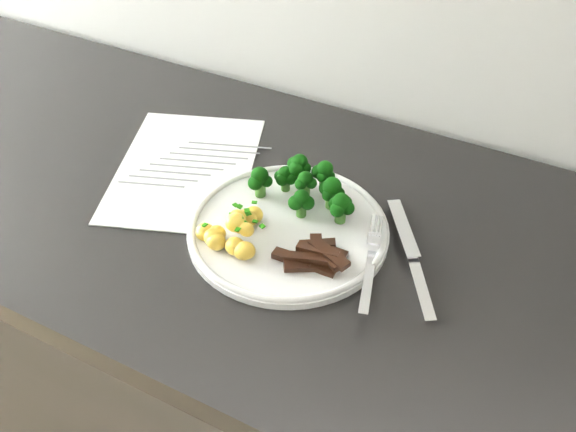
{
  "coord_description": "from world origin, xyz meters",
  "views": [
    {
      "loc": [
        0.3,
        1.11,
        1.47
      ],
      "look_at": [
        0.01,
        1.66,
        0.92
      ],
      "focal_mm": 39.53,
      "sensor_mm": 36.0,
      "label": 1
    }
  ],
  "objects_px": {
    "recipe_paper": "(186,168)",
    "potatoes": "(233,232)",
    "beef_strips": "(316,256)",
    "fork": "(370,266)",
    "knife": "(415,271)",
    "counter": "(345,429)",
    "broccoli": "(307,184)",
    "plate": "(288,228)"
  },
  "relations": [
    {
      "from": "beef_strips",
      "to": "fork",
      "type": "height_order",
      "value": "beef_strips"
    },
    {
      "from": "plate",
      "to": "counter",
      "type": "bearing_deg",
      "value": 7.95
    },
    {
      "from": "recipe_paper",
      "to": "knife",
      "type": "bearing_deg",
      "value": -7.53
    },
    {
      "from": "recipe_paper",
      "to": "plate",
      "type": "xyz_separation_m",
      "value": [
        0.2,
        -0.05,
        0.01
      ]
    },
    {
      "from": "counter",
      "to": "potatoes",
      "type": "xyz_separation_m",
      "value": [
        -0.16,
        -0.07,
        0.47
      ]
    },
    {
      "from": "beef_strips",
      "to": "plate",
      "type": "bearing_deg",
      "value": 146.52
    },
    {
      "from": "broccoli",
      "to": "fork",
      "type": "bearing_deg",
      "value": -33.25
    },
    {
      "from": "knife",
      "to": "beef_strips",
      "type": "bearing_deg",
      "value": -159.73
    },
    {
      "from": "broccoli",
      "to": "knife",
      "type": "distance_m",
      "value": 0.19
    },
    {
      "from": "plate",
      "to": "broccoli",
      "type": "height_order",
      "value": "broccoli"
    },
    {
      "from": "counter",
      "to": "recipe_paper",
      "type": "distance_m",
      "value": 0.54
    },
    {
      "from": "broccoli",
      "to": "knife",
      "type": "xyz_separation_m",
      "value": [
        0.18,
        -0.06,
        -0.03
      ]
    },
    {
      "from": "fork",
      "to": "potatoes",
      "type": "bearing_deg",
      "value": -170.67
    },
    {
      "from": "counter",
      "to": "broccoli",
      "type": "xyz_separation_m",
      "value": [
        -0.11,
        0.05,
        0.48
      ]
    },
    {
      "from": "fork",
      "to": "knife",
      "type": "distance_m",
      "value": 0.06
    },
    {
      "from": "potatoes",
      "to": "plate",
      "type": "bearing_deg",
      "value": 45.86
    },
    {
      "from": "broccoli",
      "to": "potatoes",
      "type": "height_order",
      "value": "broccoli"
    },
    {
      "from": "recipe_paper",
      "to": "plate",
      "type": "bearing_deg",
      "value": -14.93
    },
    {
      "from": "recipe_paper",
      "to": "beef_strips",
      "type": "xyz_separation_m",
      "value": [
        0.26,
        -0.09,
        0.02
      ]
    },
    {
      "from": "knife",
      "to": "plate",
      "type": "bearing_deg",
      "value": -178.75
    },
    {
      "from": "counter",
      "to": "broccoli",
      "type": "bearing_deg",
      "value": 157.26
    },
    {
      "from": "beef_strips",
      "to": "counter",
      "type": "bearing_deg",
      "value": 49.46
    },
    {
      "from": "knife",
      "to": "broccoli",
      "type": "bearing_deg",
      "value": 162.55
    },
    {
      "from": "fork",
      "to": "beef_strips",
      "type": "bearing_deg",
      "value": -167.31
    },
    {
      "from": "potatoes",
      "to": "beef_strips",
      "type": "xyz_separation_m",
      "value": [
        0.11,
        0.01,
        -0.0
      ]
    },
    {
      "from": "broccoli",
      "to": "potatoes",
      "type": "xyz_separation_m",
      "value": [
        -0.05,
        -0.11,
        -0.02
      ]
    },
    {
      "from": "counter",
      "to": "beef_strips",
      "type": "xyz_separation_m",
      "value": [
        -0.05,
        -0.05,
        0.46
      ]
    },
    {
      "from": "fork",
      "to": "knife",
      "type": "xyz_separation_m",
      "value": [
        0.05,
        0.03,
        -0.01
      ]
    },
    {
      "from": "potatoes",
      "to": "fork",
      "type": "height_order",
      "value": "potatoes"
    },
    {
      "from": "plate",
      "to": "fork",
      "type": "bearing_deg",
      "value": -10.85
    },
    {
      "from": "broccoli",
      "to": "fork",
      "type": "xyz_separation_m",
      "value": [
        0.13,
        -0.08,
        -0.02
      ]
    },
    {
      "from": "recipe_paper",
      "to": "potatoes",
      "type": "relative_size",
      "value": 3.67
    },
    {
      "from": "counter",
      "to": "fork",
      "type": "height_order",
      "value": "fork"
    },
    {
      "from": "potatoes",
      "to": "beef_strips",
      "type": "height_order",
      "value": "potatoes"
    },
    {
      "from": "beef_strips",
      "to": "fork",
      "type": "relative_size",
      "value": 0.58
    },
    {
      "from": "counter",
      "to": "fork",
      "type": "relative_size",
      "value": 13.79
    },
    {
      "from": "fork",
      "to": "knife",
      "type": "relative_size",
      "value": 0.91
    },
    {
      "from": "broccoli",
      "to": "beef_strips",
      "type": "bearing_deg",
      "value": -58.35
    },
    {
      "from": "plate",
      "to": "potatoes",
      "type": "xyz_separation_m",
      "value": [
        -0.05,
        -0.05,
        0.02
      ]
    },
    {
      "from": "recipe_paper",
      "to": "knife",
      "type": "distance_m",
      "value": 0.38
    },
    {
      "from": "potatoes",
      "to": "beef_strips",
      "type": "relative_size",
      "value": 0.91
    },
    {
      "from": "plate",
      "to": "knife",
      "type": "xyz_separation_m",
      "value": [
        0.18,
        0.0,
        0.0
      ]
    }
  ]
}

